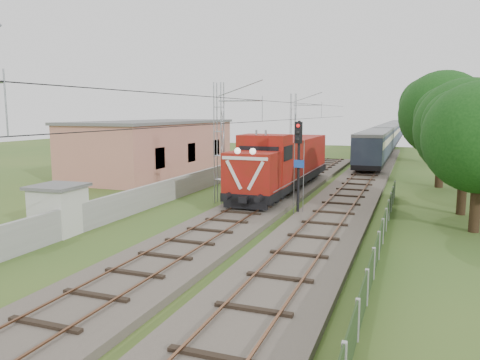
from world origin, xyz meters
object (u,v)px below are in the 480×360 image
at_px(relay_hut, 59,209).
at_px(coach_rake, 390,133).
at_px(locomotive, 284,162).
at_px(signal_post, 298,151).

bearing_deg(relay_hut, coach_rake, 79.91).
xyz_separation_m(locomotive, signal_post, (2.97, -7.89, 1.52)).
relative_size(locomotive, coach_rake, 0.21).
distance_m(locomotive, relay_hut, 17.44).
relative_size(coach_rake, relay_hut, 34.40).
height_order(locomotive, coach_rake, locomotive).
bearing_deg(signal_post, coach_rake, 88.12).
height_order(locomotive, signal_post, signal_post).
xyz_separation_m(coach_rake, relay_hut, (-12.40, -69.70, -1.18)).
relative_size(locomotive, relay_hut, 7.08).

